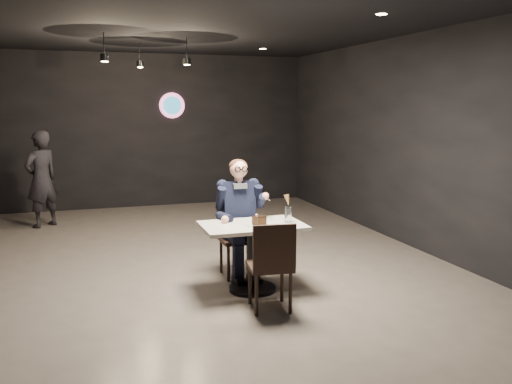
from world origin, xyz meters
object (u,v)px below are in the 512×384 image
object	(u,v)px
sundae_glass	(288,214)
passerby	(42,179)
seated_man	(238,217)
chair_far	(238,238)
chair_near	(270,264)
main_table	(252,257)

from	to	relation	value
sundae_glass	passerby	size ratio (longest dim) A/B	0.11
seated_man	passerby	bearing A→B (deg)	123.95
seated_man	sundae_glass	size ratio (longest dim) A/B	8.42
chair_far	sundae_glass	distance (m)	0.80
chair_near	chair_far	bearing A→B (deg)	96.80
main_table	passerby	world-z (taller)	passerby
seated_man	sundae_glass	bearing A→B (deg)	-54.98
sundae_glass	passerby	bearing A→B (deg)	124.10
main_table	sundae_glass	bearing A→B (deg)	-3.84
sundae_glass	main_table	bearing A→B (deg)	176.16
sundae_glass	passerby	distance (m)	4.95
main_table	chair_near	distance (m)	0.58
seated_man	main_table	bearing A→B (deg)	-90.00
main_table	chair_near	xyz separation A→B (m)	(0.00, -0.57, 0.09)
seated_man	chair_near	bearing A→B (deg)	-90.00
main_table	chair_far	xyz separation A→B (m)	(0.00, 0.55, 0.09)
seated_man	passerby	xyz separation A→B (m)	(-2.37, 3.52, 0.08)
sundae_glass	passerby	world-z (taller)	passerby
chair_near	sundae_glass	distance (m)	0.77
chair_far	passerby	size ratio (longest dim) A/B	0.57
chair_near	passerby	distance (m)	5.22
chair_far	seated_man	distance (m)	0.26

